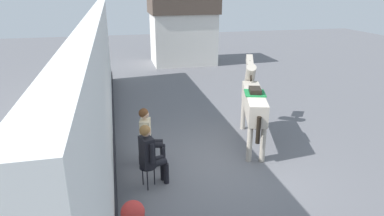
% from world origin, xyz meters
% --- Properties ---
extents(ground_plane, '(40.00, 40.00, 0.00)m').
position_xyz_m(ground_plane, '(0.00, 3.00, 0.00)').
color(ground_plane, slate).
extents(pub_facade_wall, '(0.34, 14.00, 3.40)m').
position_xyz_m(pub_facade_wall, '(-2.55, 1.50, 1.54)').
color(pub_facade_wall, white).
rests_on(pub_facade_wall, ground_plane).
extents(distant_cottage, '(3.40, 2.60, 3.50)m').
position_xyz_m(distant_cottage, '(1.40, 11.14, 1.80)').
color(distant_cottage, silver).
rests_on(distant_cottage, ground_plane).
extents(seated_visitor_near, '(0.61, 0.49, 1.39)m').
position_xyz_m(seated_visitor_near, '(-1.65, -0.44, 0.78)').
color(seated_visitor_near, black).
rests_on(seated_visitor_near, ground_plane).
extents(seated_visitor_far, '(0.61, 0.48, 1.39)m').
position_xyz_m(seated_visitor_far, '(-1.59, 0.48, 0.78)').
color(seated_visitor_far, red).
rests_on(seated_visitor_far, ground_plane).
extents(saddled_horse_center, '(1.13, 2.91, 2.06)m').
position_xyz_m(saddled_horse_center, '(1.20, 1.10, 1.16)').
color(saddled_horse_center, '#B2A899').
rests_on(saddled_horse_center, ground_plane).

